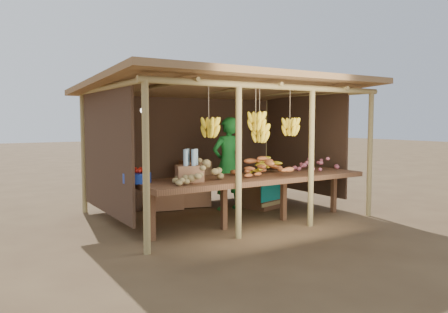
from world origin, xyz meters
TOP-DOWN VIEW (x-y plane):
  - ground at (0.00, 0.00)m, footprint 60.00×60.00m
  - stall_structure at (-0.07, -0.04)m, footprint 4.70×3.50m
  - counter at (0.00, -0.95)m, footprint 3.90×1.05m
  - potato_heap at (-1.07, -1.23)m, footprint 1.03×0.67m
  - sweet_potato_heap at (0.19, -1.00)m, footprint 1.09×0.84m
  - onion_heap at (1.51, -0.87)m, footprint 1.00×0.81m
  - banana_pile at (0.40, -0.74)m, footprint 0.63×0.39m
  - tomato_basin at (-1.90, -0.65)m, footprint 0.41×0.41m
  - bottle_box at (-1.21, -0.97)m, footprint 0.45×0.39m
  - vendor at (0.28, 0.30)m, footprint 0.67×0.46m
  - tarp_crate at (0.97, 0.11)m, footprint 0.88×0.81m
  - carton_stack at (-0.31, 0.90)m, footprint 1.24×0.55m
  - burlap_sacks at (-1.06, 1.20)m, footprint 0.91×0.48m

SIDE VIEW (x-z plane):
  - ground at x=0.00m, z-range 0.00..0.00m
  - burlap_sacks at x=-1.06m, z-range -0.04..0.60m
  - tarp_crate at x=0.97m, z-range -0.08..0.81m
  - carton_stack at x=-0.31m, z-range -0.05..0.83m
  - counter at x=0.00m, z-range 0.34..1.14m
  - vendor at x=0.28m, z-range 0.00..1.76m
  - tomato_basin at x=-1.90m, z-range 0.78..0.99m
  - banana_pile at x=0.40m, z-range 0.80..1.15m
  - sweet_potato_heap at x=0.19m, z-range 0.80..1.16m
  - onion_heap at x=1.51m, z-range 0.80..1.16m
  - potato_heap at x=-1.07m, z-range 0.80..1.17m
  - bottle_box at x=-1.21m, z-range 0.74..1.23m
  - stall_structure at x=-0.07m, z-range 0.69..3.12m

